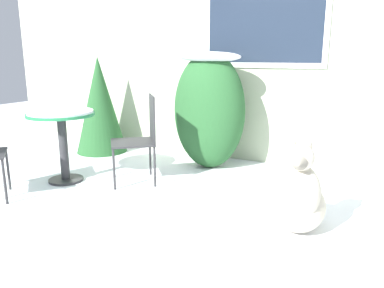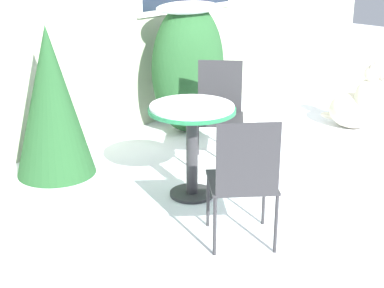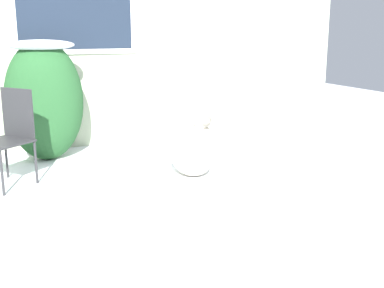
{
  "view_description": "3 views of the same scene",
  "coord_description": "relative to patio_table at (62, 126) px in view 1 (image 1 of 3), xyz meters",
  "views": [
    {
      "loc": [
        1.5,
        -2.37,
        1.34
      ],
      "look_at": [
        0.0,
        0.6,
        0.55
      ],
      "focal_mm": 35.0,
      "sensor_mm": 36.0,
      "label": 1
    },
    {
      "loc": [
        -4.69,
        -2.58,
        2.07
      ],
      "look_at": [
        -1.49,
        0.49,
        0.45
      ],
      "focal_mm": 55.0,
      "sensor_mm": 36.0,
      "label": 2
    },
    {
      "loc": [
        -0.84,
        -4.04,
        1.49
      ],
      "look_at": [
        1.01,
        0.44,
        0.34
      ],
      "focal_mm": 45.0,
      "sensor_mm": 36.0,
      "label": 3
    }
  ],
  "objects": [
    {
      "name": "ground_plane",
      "position": [
        1.49,
        -0.49,
        -0.61
      ],
      "size": [
        16.0,
        16.0,
        0.0
      ],
      "primitive_type": "plane",
      "color": "white"
    },
    {
      "name": "patio_chair_near_table",
      "position": [
        0.75,
        0.37,
        -0.1
      ],
      "size": [
        0.63,
        0.63,
        0.94
      ],
      "rotation": [
        0.0,
        0.0,
        -0.88
      ],
      "color": "#2D2D30",
      "rests_on": "ground_plane"
    },
    {
      "name": "shrub_left",
      "position": [
        1.18,
        1.18,
        0.12
      ],
      "size": [
        0.88,
        0.63,
        1.38
      ],
      "color": "#235128",
      "rests_on": "ground_plane"
    },
    {
      "name": "dog",
      "position": [
        2.51,
        -0.1,
        -0.34
      ],
      "size": [
        0.47,
        0.74,
        0.75
      ],
      "rotation": [
        0.0,
        0.0,
        0.13
      ],
      "color": "beige",
      "rests_on": "ground_plane"
    },
    {
      "name": "patio_table",
      "position": [
        0.0,
        0.0,
        0.0
      ],
      "size": [
        0.7,
        0.7,
        0.77
      ],
      "color": "#2D2D30",
      "rests_on": "ground_plane"
    },
    {
      "name": "house_wall",
      "position": [
        1.5,
        1.71,
        0.8
      ],
      "size": [
        8.0,
        0.1,
        2.76
      ],
      "color": "#B2BC9E",
      "rests_on": "ground_plane"
    },
    {
      "name": "evergreen_bush",
      "position": [
        -0.5,
        1.21,
        0.06
      ],
      "size": [
        0.7,
        0.7,
        1.33
      ],
      "color": "#235128",
      "rests_on": "ground_plane"
    }
  ]
}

